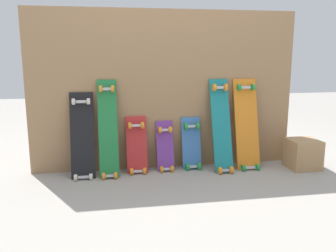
{
  "coord_description": "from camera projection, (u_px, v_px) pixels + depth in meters",
  "views": [
    {
      "loc": [
        -0.58,
        -3.34,
        1.12
      ],
      "look_at": [
        0.0,
        -0.07,
        0.44
      ],
      "focal_mm": 38.43,
      "sensor_mm": 36.0,
      "label": 1
    }
  ],
  "objects": [
    {
      "name": "wooden_crate",
      "position": [
        303.0,
        154.0,
        3.53
      ],
      "size": [
        0.29,
        0.29,
        0.28
      ],
      "primitive_type": "cube",
      "rotation": [
        0.0,
        0.0,
        -0.01
      ],
      "color": "tan",
      "rests_on": "ground"
    },
    {
      "name": "skateboard_black",
      "position": [
        82.0,
        139.0,
        3.26
      ],
      "size": [
        0.21,
        0.29,
        0.83
      ],
      "color": "black",
      "rests_on": "ground"
    },
    {
      "name": "skateboard_green",
      "position": [
        108.0,
        132.0,
        3.28
      ],
      "size": [
        0.17,
        0.31,
        0.94
      ],
      "color": "#1E7238",
      "rests_on": "ground"
    },
    {
      "name": "skateboard_purple",
      "position": [
        165.0,
        149.0,
        3.46
      ],
      "size": [
        0.16,
        0.2,
        0.54
      ],
      "color": "#6B338C",
      "rests_on": "ground"
    },
    {
      "name": "skateboard_orange",
      "position": [
        247.0,
        127.0,
        3.52
      ],
      "size": [
        0.23,
        0.3,
        0.93
      ],
      "color": "orange",
      "rests_on": "ground"
    },
    {
      "name": "skateboard_red",
      "position": [
        137.0,
        148.0,
        3.4
      ],
      "size": [
        0.19,
        0.22,
        0.59
      ],
      "color": "#B22626",
      "rests_on": "ground"
    },
    {
      "name": "plywood_wall_panel",
      "position": [
        165.0,
        91.0,
        3.46
      ],
      "size": [
        2.57,
        0.04,
        1.51
      ],
      "primitive_type": "cube",
      "color": "#99724C",
      "rests_on": "ground"
    },
    {
      "name": "skateboard_teal",
      "position": [
        222.0,
        129.0,
        3.44
      ],
      "size": [
        0.18,
        0.35,
        0.93
      ],
      "color": "#197A7F",
      "rests_on": "ground"
    },
    {
      "name": "ground_plane",
      "position": [
        167.0,
        168.0,
        3.54
      ],
      "size": [
        12.0,
        12.0,
        0.0
      ],
      "primitive_type": "plane",
      "color": "#9E9991"
    },
    {
      "name": "skateboard_blue",
      "position": [
        192.0,
        146.0,
        3.51
      ],
      "size": [
        0.19,
        0.19,
        0.56
      ],
      "color": "#386BAD",
      "rests_on": "ground"
    }
  ]
}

